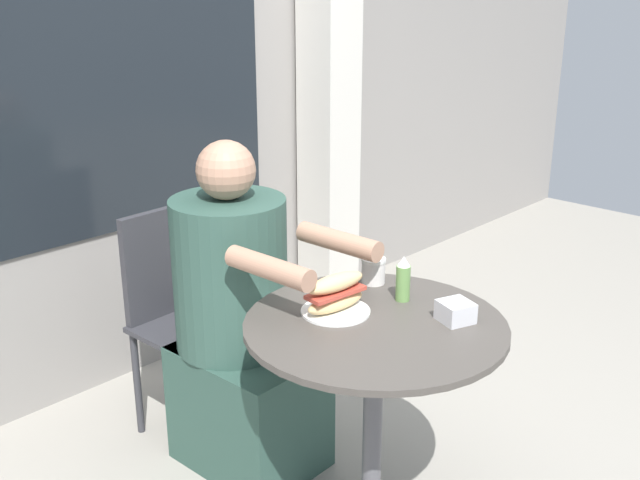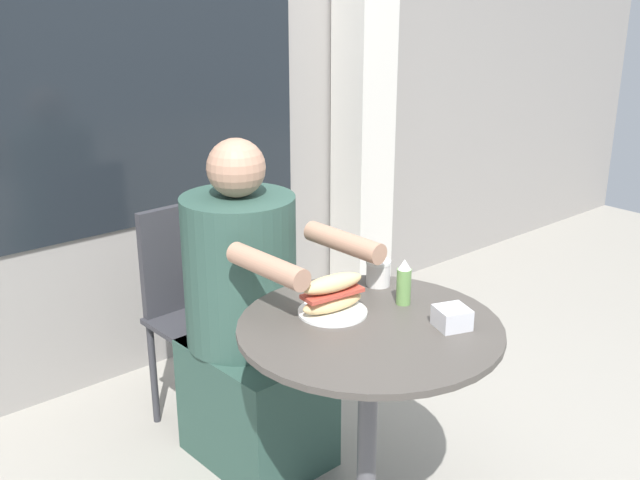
{
  "view_description": "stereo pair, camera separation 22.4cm",
  "coord_description": "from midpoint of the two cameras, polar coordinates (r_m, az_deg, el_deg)",
  "views": [
    {
      "loc": [
        -1.54,
        -1.24,
        1.68
      ],
      "look_at": [
        0.0,
        0.22,
        0.94
      ],
      "focal_mm": 42.0,
      "sensor_mm": 36.0,
      "label": 1
    },
    {
      "loc": [
        -1.38,
        -1.39,
        1.68
      ],
      "look_at": [
        0.0,
        0.22,
        0.94
      ],
      "focal_mm": 42.0,
      "sensor_mm": 36.0,
      "label": 2
    }
  ],
  "objects": [
    {
      "name": "diner_chair",
      "position": [
        2.92,
        -12.92,
        -4.64
      ],
      "size": [
        0.39,
        0.39,
        0.87
      ],
      "rotation": [
        0.0,
        0.0,
        3.18
      ],
      "color": "#333338",
      "rests_on": "ground_plane"
    },
    {
      "name": "lattice_pillar",
      "position": [
        3.78,
        -1.05,
        11.96
      ],
      "size": [
        0.23,
        0.23,
        2.4
      ],
      "color": "beige",
      "rests_on": "ground_plane"
    },
    {
      "name": "storefront_wall",
      "position": [
        3.17,
        -19.52,
        13.2
      ],
      "size": [
        8.0,
        0.09,
        2.8
      ],
      "color": "gray",
      "rests_on": "ground_plane"
    },
    {
      "name": "drink_cup",
      "position": [
        2.43,
        1.46,
        -2.38
      ],
      "size": [
        0.08,
        0.08,
        0.09
      ],
      "color": "silver",
      "rests_on": "cafe_table"
    },
    {
      "name": "napkin_box",
      "position": [
        2.19,
        7.42,
        -5.49
      ],
      "size": [
        0.12,
        0.12,
        0.06
      ],
      "rotation": [
        0.0,
        0.0,
        -0.36
      ],
      "color": "silver",
      "rests_on": "cafe_table"
    },
    {
      "name": "seated_diner",
      "position": [
        2.66,
        -8.51,
        -7.1
      ],
      "size": [
        0.41,
        0.72,
        1.19
      ],
      "rotation": [
        0.0,
        0.0,
        3.18
      ],
      "color": "#2D4C42",
      "rests_on": "ground_plane"
    },
    {
      "name": "condiment_bottle",
      "position": [
        2.3,
        3.58,
        -3.04
      ],
      "size": [
        0.04,
        0.04,
        0.14
      ],
      "color": "#66934C",
      "rests_on": "cafe_table"
    },
    {
      "name": "cafe_table",
      "position": [
        2.27,
        1.25,
        -10.77
      ],
      "size": [
        0.77,
        0.77,
        0.74
      ],
      "color": "#47423D",
      "rests_on": "ground_plane"
    },
    {
      "name": "sandwich_on_plate",
      "position": [
        2.22,
        -1.7,
        -4.35
      ],
      "size": [
        0.21,
        0.21,
        0.12
      ],
      "rotation": [
        0.0,
        0.0,
        -0.11
      ],
      "color": "white",
      "rests_on": "cafe_table"
    }
  ]
}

